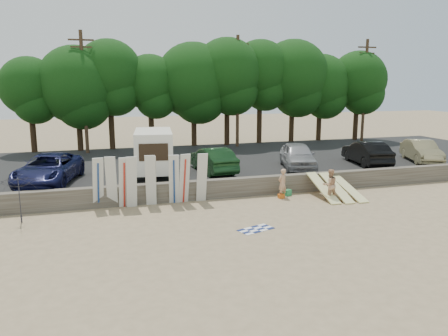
% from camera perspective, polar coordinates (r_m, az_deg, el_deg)
% --- Properties ---
extents(ground, '(120.00, 120.00, 0.00)m').
position_cam_1_polar(ground, '(21.53, 10.15, -5.17)').
color(ground, tan).
rests_on(ground, ground).
extents(seawall, '(44.00, 0.50, 1.00)m').
position_cam_1_polar(seawall, '(24.03, 6.98, -2.13)').
color(seawall, '#6B6356').
rests_on(seawall, ground).
extents(parking_lot, '(44.00, 14.50, 0.70)m').
position_cam_1_polar(parking_lot, '(30.92, 1.43, 0.65)').
color(parking_lot, '#282828').
rests_on(parking_lot, ground).
extents(treeline, '(32.64, 6.50, 9.00)m').
position_cam_1_polar(treeline, '(37.23, -1.14, 11.60)').
color(treeline, '#382616').
rests_on(treeline, parking_lot).
extents(utility_poles, '(25.80, 0.26, 9.00)m').
position_cam_1_polar(utility_poles, '(36.26, 1.79, 10.27)').
color(utility_poles, '#473321').
rests_on(utility_poles, parking_lot).
extents(box_trailer, '(2.76, 4.31, 2.59)m').
position_cam_1_polar(box_trailer, '(25.23, -9.17, 2.27)').
color(box_trailer, white).
rests_on(box_trailer, parking_lot).
extents(car_0, '(3.76, 5.97, 1.54)m').
position_cam_1_polar(car_0, '(24.91, -21.93, -0.12)').
color(car_0, '#12153F').
rests_on(car_0, parking_lot).
extents(car_1, '(1.98, 4.63, 1.49)m').
position_cam_1_polar(car_1, '(26.01, -1.45, 1.09)').
color(car_1, '#133416').
rests_on(car_1, parking_lot).
extents(car_2, '(3.11, 4.98, 1.58)m').
position_cam_1_polar(car_2, '(27.56, 9.59, 1.61)').
color(car_2, '#939297').
rests_on(car_2, parking_lot).
extents(car_3, '(2.40, 4.86, 1.53)m').
position_cam_1_polar(car_3, '(29.94, 18.13, 1.91)').
color(car_3, black).
rests_on(car_3, parking_lot).
extents(car_4, '(3.00, 4.66, 1.45)m').
position_cam_1_polar(car_4, '(32.32, 24.38, 2.04)').
color(car_4, '#887E57').
rests_on(car_4, parking_lot).
extents(surfboard_upright_0, '(0.59, 0.70, 2.55)m').
position_cam_1_polar(surfboard_upright_0, '(21.52, -16.12, -1.94)').
color(surfboard_upright_0, silver).
rests_on(surfboard_upright_0, ground).
extents(surfboard_upright_1, '(0.56, 0.58, 2.57)m').
position_cam_1_polar(surfboard_upright_1, '(21.55, -14.50, -1.81)').
color(surfboard_upright_1, silver).
rests_on(surfboard_upright_1, ground).
extents(surfboard_upright_2, '(0.55, 0.72, 2.54)m').
position_cam_1_polar(surfboard_upright_2, '(21.42, -12.91, -1.86)').
color(surfboard_upright_2, silver).
rests_on(surfboard_upright_2, ground).
extents(surfboard_upright_3, '(0.51, 0.56, 2.56)m').
position_cam_1_polar(surfboard_upright_3, '(21.35, -11.99, -1.83)').
color(surfboard_upright_3, silver).
rests_on(surfboard_upright_3, ground).
extents(surfboard_upright_4, '(0.58, 0.85, 2.51)m').
position_cam_1_polar(surfboard_upright_4, '(21.72, -9.50, -1.59)').
color(surfboard_upright_4, silver).
rests_on(surfboard_upright_4, ground).
extents(surfboard_upright_5, '(0.58, 0.61, 2.57)m').
position_cam_1_polar(surfboard_upright_5, '(21.56, -9.56, -1.61)').
color(surfboard_upright_5, silver).
rests_on(surfboard_upright_5, ground).
extents(surfboard_upright_6, '(0.59, 0.72, 2.54)m').
position_cam_1_polar(surfboard_upright_6, '(21.67, -6.55, -1.49)').
color(surfboard_upright_6, silver).
rests_on(surfboard_upright_6, ground).
extents(surfboard_upright_7, '(0.56, 0.65, 2.56)m').
position_cam_1_polar(surfboard_upright_7, '(21.79, -5.20, -1.38)').
color(surfboard_upright_7, silver).
rests_on(surfboard_upright_7, ground).
extents(surfboard_upright_8, '(0.52, 0.64, 2.55)m').
position_cam_1_polar(surfboard_upright_8, '(21.94, -2.91, -1.27)').
color(surfboard_upright_8, silver).
rests_on(surfboard_upright_8, ground).
extents(surfboard_low_0, '(0.56, 2.84, 1.10)m').
position_cam_1_polar(surfboard_low_0, '(23.49, 12.79, -2.52)').
color(surfboard_low_0, '#E6E091').
rests_on(surfboard_low_0, ground).
extents(surfboard_low_1, '(0.56, 2.85, 1.06)m').
position_cam_1_polar(surfboard_low_1, '(23.76, 14.43, -2.49)').
color(surfboard_low_1, '#E6E091').
rests_on(surfboard_low_1, ground).
extents(surfboard_low_2, '(0.56, 2.92, 0.83)m').
position_cam_1_polar(surfboard_low_2, '(24.17, 16.00, -2.61)').
color(surfboard_low_2, '#E6E091').
rests_on(surfboard_low_2, ground).
extents(beachgoer_a, '(0.67, 0.57, 1.55)m').
position_cam_1_polar(beachgoer_a, '(23.10, 7.63, -1.99)').
color(beachgoer_a, tan).
rests_on(beachgoer_a, ground).
extents(beachgoer_b, '(0.83, 0.66, 1.64)m').
position_cam_1_polar(beachgoer_b, '(23.00, 13.66, -2.15)').
color(beachgoer_b, tan).
rests_on(beachgoer_b, ground).
extents(cooler, '(0.46, 0.41, 0.32)m').
position_cam_1_polar(cooler, '(23.71, 8.26, -3.19)').
color(cooler, '#289453').
rests_on(cooler, ground).
extents(gear_bag, '(0.31, 0.26, 0.22)m').
position_cam_1_polar(gear_bag, '(23.13, 7.47, -3.66)').
color(gear_bag, orange).
rests_on(gear_bag, ground).
extents(beach_towel, '(1.91, 1.91, 0.00)m').
position_cam_1_polar(beach_towel, '(18.28, 4.19, -7.98)').
color(beach_towel, white).
rests_on(beach_towel, ground).
extents(beach_umbrella, '(2.79, 2.82, 2.07)m').
position_cam_1_polar(beach_umbrella, '(20.63, -25.10, -3.82)').
color(beach_umbrella, '#212129').
rests_on(beach_umbrella, ground).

